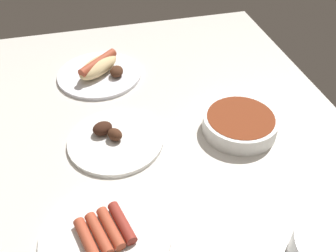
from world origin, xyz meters
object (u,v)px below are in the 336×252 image
bowl_chili (240,123)px  plate_grilled_meat (114,139)px  plate_hotdog_assembled (100,71)px  plate_sausages (106,235)px

bowl_chili → plate_grilled_meat: (-3.55, -29.20, -1.57)cm
plate_hotdog_assembled → bowl_chili: bearing=42.9°
bowl_chili → plate_grilled_meat: bowl_chili is taller
bowl_chili → plate_sausages: bowl_chili is taller
plate_hotdog_assembled → plate_sausages: bearing=-5.7°
bowl_chili → plate_sausages: bearing=-58.6°
plate_hotdog_assembled → plate_grilled_meat: (27.82, -0.04, -1.06)cm
plate_sausages → plate_grilled_meat: 25.06cm
bowl_chili → plate_hotdog_assembled: plate_hotdog_assembled is taller
plate_hotdog_assembled → plate_grilled_meat: plate_hotdog_assembled is taller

